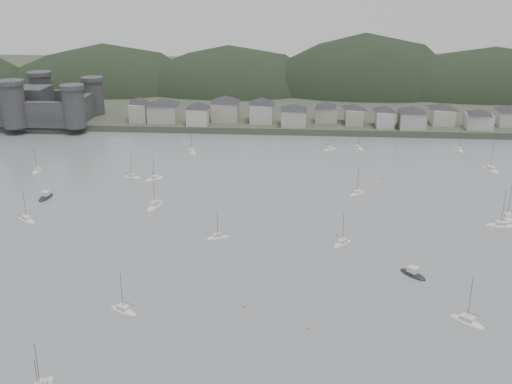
{
  "coord_description": "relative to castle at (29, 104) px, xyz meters",
  "views": [
    {
      "loc": [
        14.18,
        -106.96,
        71.92
      ],
      "look_at": [
        0.0,
        75.0,
        6.0
      ],
      "focal_mm": 42.96,
      "sensor_mm": 36.0,
      "label": 1
    }
  ],
  "objects": [
    {
      "name": "moored_fleet",
      "position": [
        113.15,
        -113.21,
        -10.79
      ],
      "size": [
        267.07,
        176.75,
        13.63
      ],
      "color": "silver",
      "rests_on": "ground"
    },
    {
      "name": "motor_launch_near",
      "position": [
        162.86,
        -146.58,
        -10.67
      ],
      "size": [
        7.36,
        7.88,
        3.9
      ],
      "rotation": [
        0.0,
        0.0,
        0.71
      ],
      "color": "black",
      "rests_on": "ground"
    },
    {
      "name": "motor_launch_far",
      "position": [
        48.42,
        -99.52,
        -10.68
      ],
      "size": [
        3.72,
        8.77,
        4.03
      ],
      "rotation": [
        0.0,
        0.0,
        3.07
      ],
      "color": "black",
      "rests_on": "ground"
    },
    {
      "name": "waterfront_town",
      "position": [
        170.59,
        3.54,
        -2.3
      ],
      "size": [
        451.48,
        28.46,
        12.92
      ],
      "color": "#99958B",
      "rests_on": "far_shore_land"
    },
    {
      "name": "ground",
      "position": [
        120.0,
        -179.8,
        -10.96
      ],
      "size": [
        900.0,
        900.0,
        0.0
      ],
      "primitive_type": "plane",
      "color": "slate",
      "rests_on": "ground"
    },
    {
      "name": "forested_ridge",
      "position": [
        124.83,
        89.6,
        -22.25
      ],
      "size": [
        851.55,
        103.94,
        102.57
      ],
      "color": "black",
      "rests_on": "ground"
    },
    {
      "name": "castle",
      "position": [
        0.0,
        0.0,
        0.0
      ],
      "size": [
        66.0,
        43.0,
        20.0
      ],
      "color": "#2E2E30",
      "rests_on": "far_shore_land"
    },
    {
      "name": "sailboat_lead",
      "position": [
        110.8,
        -127.87,
        -10.78
      ],
      "size": [
        7.03,
        4.4,
        9.2
      ],
      "rotation": [
        0.0,
        0.0,
        5.08
      ],
      "color": "silver",
      "rests_on": "ground"
    },
    {
      "name": "far_shore_land",
      "position": [
        120.0,
        115.2,
        -9.46
      ],
      "size": [
        900.0,
        250.0,
        3.0
      ],
      "primitive_type": "cube",
      "color": "#383D2D",
      "rests_on": "ground"
    },
    {
      "name": "mooring_buoys",
      "position": [
        125.21,
        -123.95,
        -10.81
      ],
      "size": [
        192.73,
        103.42,
        0.7
      ],
      "color": "#CB7E43",
      "rests_on": "ground"
    }
  ]
}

